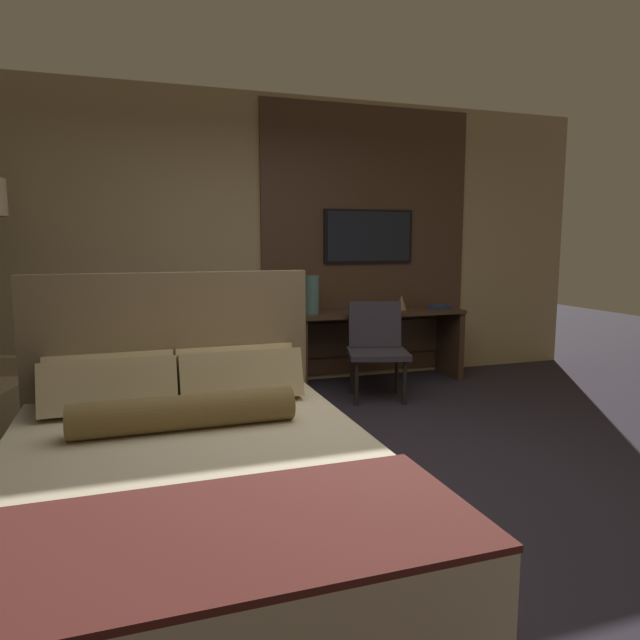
{
  "coord_description": "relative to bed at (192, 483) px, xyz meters",
  "views": [
    {
      "loc": [
        -1.2,
        -2.87,
        1.41
      ],
      "look_at": [
        0.09,
        0.95,
        0.85
      ],
      "focal_mm": 32.0,
      "sensor_mm": 36.0,
      "label": 1
    }
  ],
  "objects": [
    {
      "name": "ground_plane",
      "position": [
        0.97,
        0.35,
        -0.32
      ],
      "size": [
        16.0,
        16.0,
        0.0
      ],
      "primitive_type": "plane",
      "color": "#28232D"
    },
    {
      "name": "wall_back_tv_panel",
      "position": [
        1.12,
        2.95,
        1.08
      ],
      "size": [
        7.2,
        0.09,
        2.8
      ],
      "color": "tan",
      "rests_on": "ground_plane"
    },
    {
      "name": "bed",
      "position": [
        0.0,
        0.0,
        0.0
      ],
      "size": [
        1.68,
        2.26,
        1.22
      ],
      "color": "#33281E",
      "rests_on": "ground_plane"
    },
    {
      "name": "desk",
      "position": [
        2.11,
        2.66,
        0.18
      ],
      "size": [
        1.73,
        0.51,
        0.72
      ],
      "color": "#422D1E",
      "rests_on": "ground_plane"
    },
    {
      "name": "tv",
      "position": [
        2.11,
        2.87,
        1.14
      ],
      "size": [
        0.96,
        0.04,
        0.54
      ],
      "color": "black"
    },
    {
      "name": "desk_chair",
      "position": [
        1.88,
        2.14,
        0.19
      ],
      "size": [
        0.64,
        0.64,
        0.86
      ],
      "rotation": [
        0.0,
        0.0,
        -0.29
      ],
      "color": "#38333D",
      "rests_on": "ground_plane"
    },
    {
      "name": "vase_tall",
      "position": [
        1.42,
        2.64,
        0.59
      ],
      "size": [
        0.14,
        0.14,
        0.36
      ],
      "color": "#4C706B",
      "rests_on": "desk"
    },
    {
      "name": "vase_short",
      "position": [
        2.37,
        2.63,
        0.48
      ],
      "size": [
        0.11,
        0.11,
        0.15
      ],
      "color": "#846647",
      "rests_on": "desk"
    },
    {
      "name": "book",
      "position": [
        2.8,
        2.61,
        0.42
      ],
      "size": [
        0.26,
        0.22,
        0.03
      ],
      "color": "navy",
      "rests_on": "desk"
    }
  ]
}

